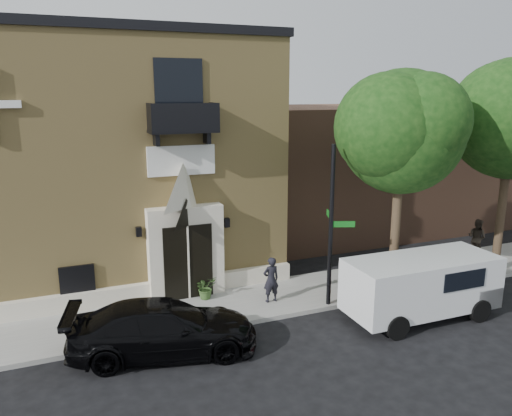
{
  "coord_description": "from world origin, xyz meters",
  "views": [
    {
      "loc": [
        -4.95,
        -13.39,
        7.19
      ],
      "look_at": [
        1.32,
        2.0,
        3.26
      ],
      "focal_mm": 35.0,
      "sensor_mm": 36.0,
      "label": 1
    }
  ],
  "objects": [
    {
      "name": "ground",
      "position": [
        0.0,
        0.0,
        0.0
      ],
      "size": [
        120.0,
        120.0,
        0.0
      ],
      "primitive_type": "plane",
      "color": "black",
      "rests_on": "ground"
    },
    {
      "name": "planter",
      "position": [
        -0.48,
        2.21,
        0.55
      ],
      "size": [
        0.86,
        0.8,
        0.8
      ],
      "primitive_type": "imported",
      "rotation": [
        0.0,
        0.0,
        0.28
      ],
      "color": "#385826",
      "rests_on": "sidewalk"
    },
    {
      "name": "sidewalk",
      "position": [
        1.0,
        1.5,
        0.07
      ],
      "size": [
        42.0,
        3.0,
        0.15
      ],
      "primitive_type": "cube",
      "color": "gray",
      "rests_on": "ground"
    },
    {
      "name": "black_sedan",
      "position": [
        -2.55,
        -0.67,
        0.75
      ],
      "size": [
        5.51,
        3.11,
        1.51
      ],
      "primitive_type": "imported",
      "rotation": [
        0.0,
        0.0,
        1.37
      ],
      "color": "black",
      "rests_on": "ground"
    },
    {
      "name": "pedestrian_far",
      "position": [
        11.69,
        2.15,
        0.98
      ],
      "size": [
        0.82,
        0.95,
        1.66
      ],
      "primitive_type": "imported",
      "rotation": [
        0.0,
        0.0,
        1.84
      ],
      "color": "#2F2821",
      "rests_on": "sidewalk"
    },
    {
      "name": "street_sign",
      "position": [
        3.25,
        0.21,
        2.87
      ],
      "size": [
        0.82,
        1.04,
        5.4
      ],
      "rotation": [
        0.0,
        0.0,
        -0.36
      ],
      "color": "black",
      "rests_on": "sidewalk"
    },
    {
      "name": "fire_hydrant",
      "position": [
        4.41,
        0.26,
        0.58
      ],
      "size": [
        0.5,
        0.4,
        0.88
      ],
      "color": "maroon",
      "rests_on": "sidewalk"
    },
    {
      "name": "dumpster",
      "position": [
        6.73,
        0.59,
        0.7
      ],
      "size": [
        1.79,
        1.18,
        1.09
      ],
      "rotation": [
        0.0,
        0.0,
        -0.14
      ],
      "color": "#0F3919",
      "rests_on": "sidewalk"
    },
    {
      "name": "pedestrian_near",
      "position": [
        1.5,
        1.12,
        0.94
      ],
      "size": [
        0.59,
        0.4,
        1.59
      ],
      "primitive_type": "imported",
      "rotation": [
        0.0,
        0.0,
        3.19
      ],
      "color": "black",
      "rests_on": "sidewalk"
    },
    {
      "name": "cargo_van",
      "position": [
        5.77,
        -1.55,
        1.13
      ],
      "size": [
        5.01,
        2.17,
        2.02
      ],
      "rotation": [
        0.0,
        0.0,
        -0.01
      ],
      "color": "silver",
      "rests_on": "ground"
    },
    {
      "name": "neighbour_building",
      "position": [
        12.0,
        9.0,
        3.2
      ],
      "size": [
        18.0,
        8.0,
        6.4
      ],
      "primitive_type": "cube",
      "color": "brown",
      "rests_on": "ground"
    },
    {
      "name": "church",
      "position": [
        -2.99,
        7.95,
        4.63
      ],
      "size": [
        12.2,
        11.01,
        9.3
      ],
      "color": "tan",
      "rests_on": "ground"
    },
    {
      "name": "street_tree_left",
      "position": [
        6.03,
        0.35,
        5.87
      ],
      "size": [
        4.97,
        4.38,
        7.77
      ],
      "color": "#38281C",
      "rests_on": "sidewalk"
    }
  ]
}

